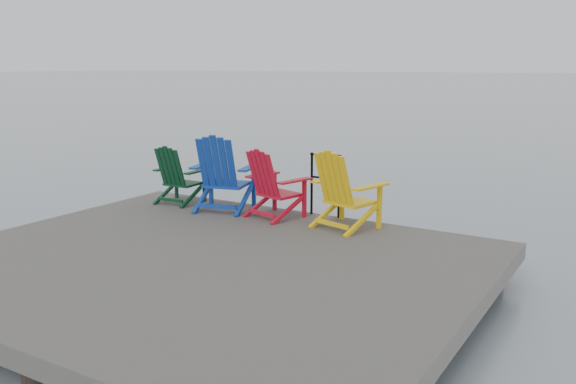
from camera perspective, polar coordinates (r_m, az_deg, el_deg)
The scene contains 7 objects.
ground at distance 7.12m, azimuth -7.84°, elevation -9.96°, with size 400.00×400.00×0.00m, color gray.
dock at distance 7.00m, azimuth -7.92°, elevation -7.32°, with size 6.00×5.00×1.40m.
handrail at distance 8.68m, azimuth 3.51°, elevation 1.26°, with size 0.48×0.04×0.90m.
chair_green at distance 9.62m, azimuth -10.27°, elevation 1.61°, with size 0.73×0.68×0.90m.
chair_blue at distance 9.03m, azimuth -6.13°, elevation 1.80°, with size 1.04×0.99×1.12m.
chair_red at distance 8.57m, azimuth -1.42°, elevation 0.80°, with size 0.90×0.85×0.97m.
chair_yellow at distance 8.02m, azimuth 5.25°, elevation 0.23°, with size 0.96×0.91×1.04m.
Camera 1 is at (4.22, -5.10, 2.64)m, focal length 38.00 mm.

